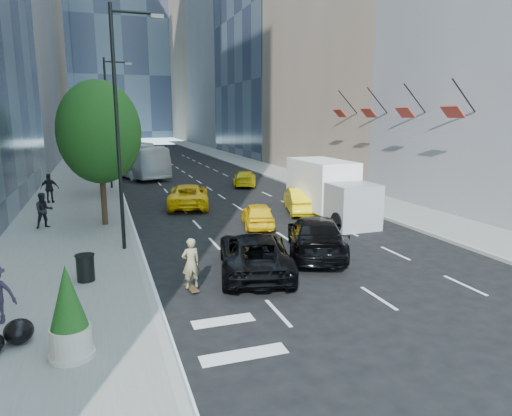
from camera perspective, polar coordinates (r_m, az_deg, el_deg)
name	(u,v)px	position (r m, az deg, el deg)	size (l,w,h in m)	color
ground	(299,264)	(18.38, 5.44, -6.99)	(160.00, 160.00, 0.00)	black
sidewalk_left	(82,178)	(46.25, -20.95, 3.58)	(6.00, 120.00, 0.15)	slate
sidewalk_right	(270,170)	(49.33, 1.72, 4.78)	(4.00, 120.00, 0.15)	slate
tower_right_far	(218,36)	(119.12, -4.74, 20.68)	(20.00, 24.00, 50.00)	#7A6854
lamp_near	(121,115)	(19.88, -16.51, 11.03)	(2.13, 0.22, 10.00)	black
lamp_far	(110,116)	(37.87, -17.82, 10.93)	(2.13, 0.22, 10.00)	black
tree_near	(99,132)	(24.88, -18.99, 8.93)	(4.20, 4.20, 7.46)	black
tree_mid	(98,123)	(34.86, -19.11, 10.03)	(4.50, 4.50, 7.99)	black
tree_far	(98,128)	(47.88, -19.09, 9.42)	(3.90, 3.90, 6.92)	black
traffic_signal	(106,130)	(55.89, -18.26, 9.27)	(2.48, 0.53, 5.20)	black
facade_flags	(388,110)	(31.45, 16.13, 11.71)	(1.85, 13.30, 2.05)	black
skateboarder	(191,267)	(15.50, -8.13, -7.25)	(0.63, 0.41, 1.72)	olive
black_sedan_lincoln	(255,253)	(17.15, -0.18, -5.64)	(2.52, 5.46, 1.52)	black
black_sedan_mercedes	(316,235)	(19.51, 7.50, -3.43)	(2.30, 5.67, 1.65)	black
taxi_a	(258,215)	(24.22, 0.23, -0.82)	(1.53, 3.82, 1.30)	yellow
taxi_b	(301,200)	(27.91, 5.67, 1.05)	(1.67, 4.79, 1.58)	yellow
taxi_c	(188,195)	(29.77, -8.45, 1.56)	(2.49, 5.40, 1.50)	yellow
taxi_d	(245,178)	(38.47, -1.40, 3.73)	(1.78, 4.39, 1.27)	yellow
city_bus	(132,159)	(46.17, -15.29, 5.88)	(2.77, 11.82, 3.29)	silver
box_truck	(329,190)	(26.29, 9.15, 2.25)	(2.62, 6.89, 3.27)	white
pedestrian_a	(44,210)	(25.65, -25.00, -0.28)	(0.89, 0.69, 1.82)	black
pedestrian_b	(50,188)	(32.98, -24.39, 2.26)	(1.13, 0.47, 1.93)	black
trash_can	(85,268)	(17.02, -20.54, -7.07)	(0.60, 0.60, 0.91)	black
planter_shrub	(69,314)	(11.81, -22.37, -12.14)	(0.95, 0.95, 2.29)	#B6AA97
garbage_bags	(7,336)	(13.23, -28.64, -13.90)	(1.24, 1.20, 0.61)	black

